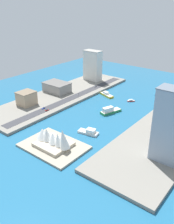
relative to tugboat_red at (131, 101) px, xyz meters
name	(u,v)px	position (x,y,z in m)	size (l,w,h in m)	color
ground_plane	(109,110)	(7.07, 43.94, -1.18)	(440.00, 440.00, 0.00)	#23668E
quay_west	(171,128)	(-74.08, 43.94, 0.38)	(70.00, 240.00, 3.11)	gray
quay_east	(63,95)	(88.22, 43.94, 0.38)	(70.00, 240.00, 3.11)	gray
peninsula_point	(54,146)	(1.37, 148.17, -0.18)	(60.82, 43.59, 2.00)	#A89E89
road_strip	(73,97)	(68.04, 43.94, 2.01)	(12.43, 228.00, 0.15)	#38383D
tugboat_red	(131,101)	(0.00, 0.00, 0.00)	(9.43, 9.28, 3.05)	red
patrol_launch_navy	(158,94)	(-18.45, -47.45, 0.34)	(6.92, 15.88, 4.24)	#1E284C
ferry_white_commuter	(89,132)	(-9.37, 106.82, 1.09)	(24.20, 12.19, 6.14)	silver
ferry_green_doubledeck	(110,111)	(2.21, 49.53, 1.82)	(17.13, 30.08, 8.28)	#2D8C4C
ferry_yellow_fast	(107,95)	(38.33, 3.64, 0.83)	(25.84, 15.36, 5.86)	yellow
tower_tall_glass	(171,127)	(-92.43, 104.18, 34.37)	(28.09, 17.25, 64.81)	#8C9EB2
carpark_squat_concrete	(57,87)	(102.62, 41.64, 8.95)	(38.01, 27.18, 13.97)	gray
hotel_broad_white	(93,65)	(96.63, -38.26, 26.74)	(30.14, 16.35, 49.56)	silver
apartment_midrise_tan	(26,98)	(98.55, 101.43, 10.83)	(20.08, 21.86, 17.73)	tan
hatchback_blue	(44,108)	(71.31, 97.34, 2.85)	(2.01, 4.82, 1.57)	black
sedan_silver	(95,86)	(70.36, -11.01, 2.89)	(1.85, 4.90, 1.64)	black
pickup_red	(47,110)	(63.40, 98.94, 2.89)	(2.03, 5.02, 1.65)	black
traffic_light_waterfront	(78,95)	(60.75, 41.27, 6.27)	(0.36, 0.36, 6.50)	black
opera_landmark	(53,139)	(1.84, 148.17, 8.11)	(41.95, 27.70, 22.17)	#BCAD93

